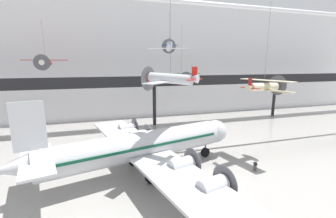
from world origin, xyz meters
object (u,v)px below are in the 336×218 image
object	(u,v)px
suspended_plane_white_twin	(169,47)
info_sign_pedestal	(255,167)
stanchion_barrier	(215,166)
suspended_plane_red_highwing	(46,63)
suspended_plane_green_biplane	(181,78)
airliner_silver_main	(138,147)
suspended_plane_silver_racer	(170,79)
suspended_plane_cream_biplane	(264,86)

from	to	relation	value
suspended_plane_white_twin	info_sign_pedestal	bearing A→B (deg)	-137.44
suspended_plane_white_twin	stanchion_barrier	world-z (taller)	suspended_plane_white_twin
suspended_plane_red_highwing	suspended_plane_green_biplane	bearing A→B (deg)	83.68
airliner_silver_main	suspended_plane_silver_racer	distance (m)	8.46
suspended_plane_red_highwing	suspended_plane_silver_racer	bearing A→B (deg)	36.61
suspended_plane_cream_biplane	suspended_plane_green_biplane	bearing A→B (deg)	90.16
airliner_silver_main	info_sign_pedestal	world-z (taller)	airliner_silver_main
suspended_plane_silver_racer	info_sign_pedestal	bearing A→B (deg)	-144.86
airliner_silver_main	suspended_plane_white_twin	bearing A→B (deg)	42.30
stanchion_barrier	suspended_plane_green_biplane	bearing A→B (deg)	82.14
suspended_plane_cream_biplane	suspended_plane_silver_racer	xyz separation A→B (m)	(-12.93, -0.95, 1.26)
airliner_silver_main	info_sign_pedestal	distance (m)	14.15
suspended_plane_green_biplane	suspended_plane_white_twin	distance (m)	11.12
suspended_plane_silver_racer	suspended_plane_red_highwing	bearing A→B (deg)	-7.01
suspended_plane_green_biplane	info_sign_pedestal	distance (m)	23.59
stanchion_barrier	info_sign_pedestal	distance (m)	4.70
airliner_silver_main	stanchion_barrier	xyz separation A→B (m)	(9.18, -1.29, -3.06)
suspended_plane_green_biplane	info_sign_pedestal	bearing A→B (deg)	5.16
stanchion_barrier	suspended_plane_silver_racer	bearing A→B (deg)	177.34
suspended_plane_green_biplane	stanchion_barrier	bearing A→B (deg)	-6.93
suspended_plane_red_highwing	suspended_plane_cream_biplane	distance (m)	36.39
airliner_silver_main	suspended_plane_white_twin	world-z (taller)	suspended_plane_white_twin
info_sign_pedestal	airliner_silver_main	bearing A→B (deg)	163.95
suspended_plane_white_twin	info_sign_pedestal	distance (m)	20.86
suspended_plane_silver_racer	suspended_plane_white_twin	size ratio (longest dim) A/B	1.61
suspended_plane_green_biplane	suspended_plane_white_twin	size ratio (longest dim) A/B	1.76
suspended_plane_red_highwing	suspended_plane_white_twin	bearing A→B (deg)	60.43
suspended_plane_cream_biplane	suspended_plane_silver_racer	bearing A→B (deg)	170.61
suspended_plane_green_biplane	stanchion_barrier	xyz separation A→B (m)	(-2.72, -19.68, -9.62)
airliner_silver_main	info_sign_pedestal	size ratio (longest dim) A/B	24.37
suspended_plane_white_twin	suspended_plane_green_biplane	bearing A→B (deg)	-15.81
suspended_plane_red_highwing	stanchion_barrier	bearing A→B (deg)	44.72
airliner_silver_main	suspended_plane_green_biplane	xyz separation A→B (m)	(11.89, 18.39, 6.57)
suspended_plane_green_biplane	suspended_plane_white_twin	xyz separation A→B (m)	(-5.11, -8.37, 5.24)
airliner_silver_main	stanchion_barrier	distance (m)	9.76
suspended_plane_cream_biplane	suspended_plane_green_biplane	xyz separation A→B (m)	(-4.52, 18.47, 0.18)
suspended_plane_red_highwing	info_sign_pedestal	xyz separation A→B (m)	(26.25, -24.60, -12.39)
suspended_plane_cream_biplane	suspended_plane_white_twin	xyz separation A→B (m)	(-9.63, 10.10, 5.42)
suspended_plane_cream_biplane	suspended_plane_white_twin	distance (m)	14.97
suspended_plane_red_highwing	info_sign_pedestal	bearing A→B (deg)	47.61
stanchion_barrier	suspended_plane_cream_biplane	bearing A→B (deg)	9.51
suspended_plane_silver_racer	stanchion_barrier	xyz separation A→B (m)	(5.69, -0.26, -10.70)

